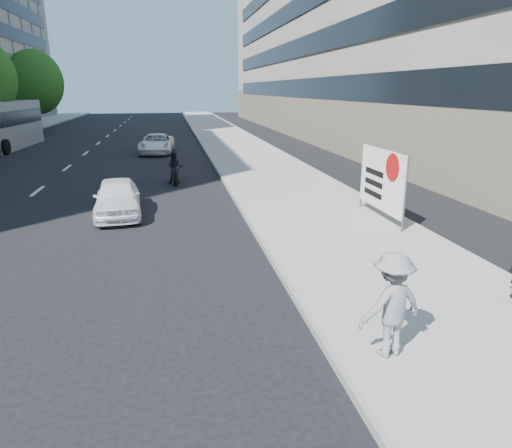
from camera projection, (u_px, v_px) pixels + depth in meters
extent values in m
plane|color=black|center=(239.00, 362.00, 7.18)|extent=(160.00, 160.00, 0.00)
cube|color=#9F9D94|center=(256.00, 161.00, 26.71)|extent=(5.00, 120.00, 0.15)
cube|color=gray|center=(384.00, 15.00, 37.49)|extent=(14.00, 70.00, 20.00)
cylinder|color=#382616|center=(39.00, 118.00, 45.86)|extent=(0.30, 0.30, 2.62)
ellipsoid|color=#1C5015|center=(35.00, 82.00, 44.88)|extent=(5.40, 5.40, 6.21)
imported|color=gray|center=(391.00, 305.00, 6.93)|extent=(1.20, 0.85, 1.68)
cylinder|color=#4C4C4C|center=(405.00, 195.00, 12.96)|extent=(0.06, 0.06, 2.20)
cylinder|color=#4C4C4C|center=(362.00, 176.00, 15.78)|extent=(0.06, 0.06, 2.20)
cube|color=white|center=(381.00, 180.00, 14.32)|extent=(0.04, 3.00, 1.90)
cylinder|color=#A50C0C|center=(392.00, 168.00, 13.52)|extent=(0.01, 0.84, 0.84)
cube|color=black|center=(374.00, 172.00, 14.75)|extent=(0.01, 1.30, 0.18)
cube|color=black|center=(373.00, 183.00, 14.85)|extent=(0.01, 1.30, 0.18)
cube|color=black|center=(373.00, 193.00, 14.95)|extent=(0.01, 1.30, 0.18)
imported|color=white|center=(117.00, 197.00, 15.37)|extent=(1.75, 3.77, 1.25)
imported|color=white|center=(157.00, 144.00, 30.42)|extent=(2.45, 4.72, 1.27)
cylinder|color=black|center=(176.00, 179.00, 20.20)|extent=(0.20, 0.65, 0.64)
cylinder|color=black|center=(175.00, 173.00, 21.52)|extent=(0.20, 0.65, 0.64)
cube|color=black|center=(175.00, 171.00, 20.79)|extent=(0.41, 1.22, 0.35)
imported|color=black|center=(175.00, 168.00, 20.65)|extent=(0.76, 0.63, 1.42)
cube|color=black|center=(15.00, 118.00, 31.64)|extent=(0.61, 11.49, 1.00)
cylinder|color=black|center=(6.00, 147.00, 29.76)|extent=(0.30, 1.01, 1.00)
cylinder|color=black|center=(32.00, 138.00, 35.42)|extent=(0.30, 1.01, 1.00)
cylinder|color=black|center=(4.00, 136.00, 36.39)|extent=(0.30, 1.01, 1.00)
cylinder|color=black|center=(37.00, 136.00, 36.83)|extent=(0.30, 1.01, 1.00)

